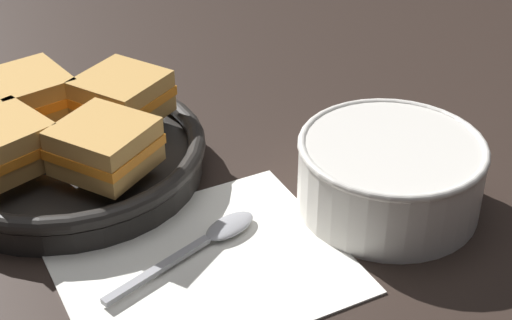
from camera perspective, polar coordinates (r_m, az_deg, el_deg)
name	(u,v)px	position (r m, az deg, el deg)	size (l,w,h in m)	color
ground_plane	(271,228)	(0.73, 1.11, -4.93)	(4.00, 4.00, 0.00)	black
napkin	(203,264)	(0.69, -3.89, -7.55)	(0.27, 0.24, 0.00)	white
soup_bowl	(390,171)	(0.75, 9.72, -0.78)	(0.18, 0.18, 0.07)	silver
spoon	(211,237)	(0.71, -3.28, -5.64)	(0.17, 0.05, 0.01)	#9E9EA3
skillet	(67,157)	(0.82, -13.55, 0.24)	(0.35, 0.30, 0.04)	black
sandwich_near_left	(122,96)	(0.83, -9.73, 4.58)	(0.11, 0.11, 0.05)	#C18E47
sandwich_near_right	(27,95)	(0.85, -16.29, 4.53)	(0.08, 0.09, 0.05)	#C18E47
sandwich_far_right	(105,146)	(0.74, -10.96, 0.98)	(0.11, 0.11, 0.05)	#C18E47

